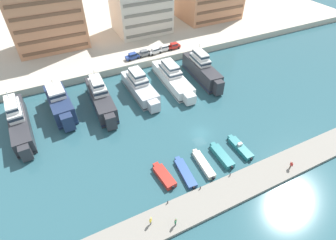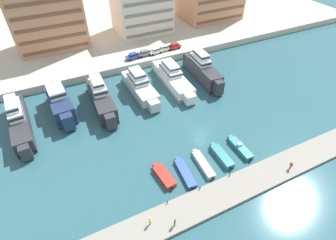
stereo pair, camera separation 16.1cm
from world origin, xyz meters
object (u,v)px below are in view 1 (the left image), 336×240
motorboat_teal_center (240,148)px  pedestrian_mid_deck (291,165)px  motorboat_blue_left (185,173)px  yacht_navy_left (60,104)px  car_white_center_left (164,48)px  car_blue_far_left (132,56)px  pedestrian_near_edge (176,222)px  yacht_charcoal_far_left (18,121)px  yacht_silver_center_left (140,86)px  motorboat_red_far_left (164,176)px  yacht_white_center (172,77)px  car_white_mid_left (155,51)px  motorboat_cream_mid_left (203,164)px  motorboat_teal_center_left (222,156)px  yacht_charcoal_center_right (202,69)px  car_red_center (174,46)px  yacht_charcoal_mid_left (101,98)px  pedestrian_far_side (151,221)px  car_grey_left (144,53)px

motorboat_teal_center → pedestrian_mid_deck: (4.94, -8.30, 1.10)m
motorboat_blue_left → yacht_navy_left: bearing=121.1°
car_white_center_left → car_blue_far_left: bearing=-176.3°
motorboat_teal_center → car_blue_far_left: (-7.26, 41.67, 2.53)m
pedestrian_near_edge → yacht_charcoal_far_left: bearing=119.9°
yacht_silver_center_left → motorboat_red_far_left: 27.38m
yacht_white_center → car_white_mid_left: (1.37, 14.36, 1.06)m
yacht_silver_center_left → motorboat_blue_left: (-2.07, -27.59, -1.76)m
motorboat_cream_mid_left → yacht_silver_center_left: bearing=94.1°
motorboat_red_far_left → car_white_mid_left: size_ratio=1.51×
pedestrian_near_edge → motorboat_cream_mid_left: bearing=39.2°
yacht_navy_left → motorboat_teal_center_left: bearing=-47.9°
yacht_charcoal_center_right → pedestrian_near_edge: 43.96m
pedestrian_mid_deck → car_red_center: bearing=88.0°
motorboat_blue_left → pedestrian_mid_deck: bearing=-23.7°
yacht_charcoal_center_right → motorboat_cream_mid_left: size_ratio=2.50×
car_white_center_left → pedestrian_mid_deck: bearing=-88.1°
yacht_charcoal_mid_left → car_red_center: (27.79, 16.29, 0.42)m
yacht_silver_center_left → motorboat_teal_center: size_ratio=2.51×
pedestrian_far_side → car_grey_left: bearing=68.8°
yacht_charcoal_far_left → motorboat_cream_mid_left: 39.94m
motorboat_red_far_left → motorboat_teal_center_left: motorboat_teal_center_left is taller
yacht_silver_center_left → motorboat_blue_left: bearing=-94.3°
yacht_charcoal_far_left → car_grey_left: yacht_charcoal_far_left is taller
yacht_navy_left → motorboat_teal_center: bearing=-43.0°
car_grey_left → car_white_center_left: (6.87, 0.39, 0.00)m
motorboat_blue_left → motorboat_teal_center: (12.87, 0.47, 0.13)m
pedestrian_near_edge → car_grey_left: bearing=72.9°
yacht_charcoal_mid_left → pedestrian_near_edge: (1.92, -34.76, -0.98)m
motorboat_teal_center_left → pedestrian_near_edge: pedestrian_near_edge is taller
yacht_charcoal_far_left → motorboat_teal_center: bearing=-33.5°
yacht_navy_left → pedestrian_far_side: bearing=-77.7°
yacht_charcoal_mid_left → car_white_center_left: size_ratio=4.53×
yacht_charcoal_mid_left → car_white_center_left: (24.38, 16.32, 0.42)m
yacht_charcoal_far_left → yacht_charcoal_mid_left: 17.93m
yacht_silver_center_left → motorboat_teal_center: bearing=-68.3°
car_grey_left → pedestrian_far_side: car_grey_left is taller
car_red_center → pedestrian_far_side: bearing=-120.7°
yacht_navy_left → motorboat_red_far_left: yacht_navy_left is taller
car_white_mid_left → car_red_center: (6.66, 0.48, 0.00)m
yacht_charcoal_far_left → car_white_center_left: yacht_charcoal_far_left is taller
motorboat_teal_center_left → yacht_charcoal_mid_left: bearing=122.2°
motorboat_cream_mid_left → motorboat_teal_center_left: (4.26, 0.12, 0.09)m
yacht_silver_center_left → car_red_center: size_ratio=4.33×
motorboat_blue_left → car_grey_left: (9.30, 42.44, 2.66)m
pedestrian_far_side → car_blue_far_left: bearing=72.6°
yacht_white_center → car_blue_far_left: bearing=112.7°
car_white_center_left → motorboat_teal_center: bearing=-94.5°
yacht_charcoal_far_left → yacht_charcoal_mid_left: (17.93, 0.25, 0.16)m
yacht_charcoal_far_left → pedestrian_mid_deck: (43.95, -34.09, -0.85)m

